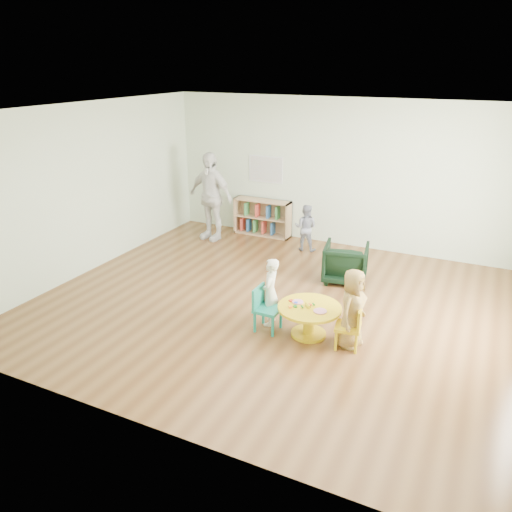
{
  "coord_description": "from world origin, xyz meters",
  "views": [
    {
      "loc": [
        2.58,
        -6.15,
        3.41
      ],
      "look_at": [
        -0.24,
        -0.3,
        0.86
      ],
      "focal_mm": 35.0,
      "sensor_mm": 36.0,
      "label": 1
    }
  ],
  "objects_px": {
    "activity_table": "(309,315)",
    "child_left": "(270,292)",
    "kid_chair_left": "(265,307)",
    "child_right": "(352,309)",
    "bookshelf": "(262,217)",
    "adult_caretaker": "(210,196)",
    "armchair": "(346,263)",
    "toddler": "(306,228)",
    "kid_chair_right": "(352,326)"
  },
  "relations": [
    {
      "from": "kid_chair_right",
      "to": "child_right",
      "type": "bearing_deg",
      "value": 12.73
    },
    {
      "from": "child_left",
      "to": "activity_table",
      "type": "bearing_deg",
      "value": 74.81
    },
    {
      "from": "activity_table",
      "to": "bookshelf",
      "type": "height_order",
      "value": "bookshelf"
    },
    {
      "from": "adult_caretaker",
      "to": "kid_chair_right",
      "type": "bearing_deg",
      "value": -27.73
    },
    {
      "from": "kid_chair_left",
      "to": "child_right",
      "type": "height_order",
      "value": "child_right"
    },
    {
      "from": "activity_table",
      "to": "child_right",
      "type": "distance_m",
      "value": 0.61
    },
    {
      "from": "armchair",
      "to": "toddler",
      "type": "relative_size",
      "value": 0.78
    },
    {
      "from": "kid_chair_right",
      "to": "toddler",
      "type": "distance_m",
      "value": 3.53
    },
    {
      "from": "kid_chair_left",
      "to": "toddler",
      "type": "distance_m",
      "value": 3.16
    },
    {
      "from": "child_left",
      "to": "toddler",
      "type": "bearing_deg",
      "value": -177.76
    },
    {
      "from": "kid_chair_right",
      "to": "adult_caretaker",
      "type": "xyz_separation_m",
      "value": [
        -3.72,
        2.87,
        0.57
      ]
    },
    {
      "from": "child_right",
      "to": "toddler",
      "type": "height_order",
      "value": "child_right"
    },
    {
      "from": "child_left",
      "to": "adult_caretaker",
      "type": "xyz_separation_m",
      "value": [
        -2.54,
        2.73,
        0.4
      ]
    },
    {
      "from": "kid_chair_left",
      "to": "bookshelf",
      "type": "bearing_deg",
      "value": -153.68
    },
    {
      "from": "kid_chair_left",
      "to": "bookshelf",
      "type": "height_order",
      "value": "bookshelf"
    },
    {
      "from": "activity_table",
      "to": "kid_chair_left",
      "type": "height_order",
      "value": "kid_chair_left"
    },
    {
      "from": "activity_table",
      "to": "adult_caretaker",
      "type": "distance_m",
      "value": 4.24
    },
    {
      "from": "child_left",
      "to": "adult_caretaker",
      "type": "height_order",
      "value": "adult_caretaker"
    },
    {
      "from": "child_right",
      "to": "toddler",
      "type": "bearing_deg",
      "value": 38.47
    },
    {
      "from": "kid_chair_right",
      "to": "child_left",
      "type": "height_order",
      "value": "child_left"
    },
    {
      "from": "kid_chair_left",
      "to": "child_left",
      "type": "distance_m",
      "value": 0.23
    },
    {
      "from": "child_right",
      "to": "adult_caretaker",
      "type": "relative_size",
      "value": 0.59
    },
    {
      "from": "kid_chair_right",
      "to": "kid_chair_left",
      "type": "bearing_deg",
      "value": 83.55
    },
    {
      "from": "activity_table",
      "to": "child_left",
      "type": "height_order",
      "value": "child_left"
    },
    {
      "from": "toddler",
      "to": "adult_caretaker",
      "type": "distance_m",
      "value": 2.02
    },
    {
      "from": "kid_chair_left",
      "to": "child_left",
      "type": "relative_size",
      "value": 0.64
    },
    {
      "from": "child_right",
      "to": "activity_table",
      "type": "bearing_deg",
      "value": 97.18
    },
    {
      "from": "toddler",
      "to": "bookshelf",
      "type": "bearing_deg",
      "value": -28.17
    },
    {
      "from": "bookshelf",
      "to": "adult_caretaker",
      "type": "relative_size",
      "value": 0.68
    },
    {
      "from": "kid_chair_left",
      "to": "toddler",
      "type": "xyz_separation_m",
      "value": [
        -0.58,
        3.1,
        0.12
      ]
    },
    {
      "from": "child_left",
      "to": "child_right",
      "type": "bearing_deg",
      "value": 77.22
    },
    {
      "from": "activity_table",
      "to": "kid_chair_right",
      "type": "relative_size",
      "value": 1.44
    },
    {
      "from": "bookshelf",
      "to": "armchair",
      "type": "xyz_separation_m",
      "value": [
        2.24,
        -1.57,
        -0.05
      ]
    },
    {
      "from": "activity_table",
      "to": "child_left",
      "type": "xyz_separation_m",
      "value": [
        -0.59,
        0.06,
        0.19
      ]
    },
    {
      "from": "bookshelf",
      "to": "child_right",
      "type": "relative_size",
      "value": 1.15
    },
    {
      "from": "child_left",
      "to": "child_right",
      "type": "xyz_separation_m",
      "value": [
        1.16,
        -0.08,
        0.04
      ]
    },
    {
      "from": "kid_chair_right",
      "to": "toddler",
      "type": "bearing_deg",
      "value": 21.32
    },
    {
      "from": "kid_chair_right",
      "to": "child_right",
      "type": "xyz_separation_m",
      "value": [
        -0.02,
        0.06,
        0.21
      ]
    },
    {
      "from": "toddler",
      "to": "adult_caretaker",
      "type": "height_order",
      "value": "adult_caretaker"
    },
    {
      "from": "kid_chair_right",
      "to": "child_left",
      "type": "relative_size",
      "value": 0.61
    },
    {
      "from": "activity_table",
      "to": "armchair",
      "type": "relative_size",
      "value": 1.19
    },
    {
      "from": "kid_chair_left",
      "to": "child_right",
      "type": "bearing_deg",
      "value": 95.66
    },
    {
      "from": "bookshelf",
      "to": "child_left",
      "type": "relative_size",
      "value": 1.25
    },
    {
      "from": "activity_table",
      "to": "toddler",
      "type": "relative_size",
      "value": 0.93
    },
    {
      "from": "kid_chair_left",
      "to": "adult_caretaker",
      "type": "height_order",
      "value": "adult_caretaker"
    },
    {
      "from": "toddler",
      "to": "adult_caretaker",
      "type": "relative_size",
      "value": 0.51
    },
    {
      "from": "kid_chair_left",
      "to": "armchair",
      "type": "height_order",
      "value": "armchair"
    },
    {
      "from": "activity_table",
      "to": "kid_chair_left",
      "type": "bearing_deg",
      "value": -169.38
    },
    {
      "from": "child_right",
      "to": "adult_caretaker",
      "type": "xyz_separation_m",
      "value": [
        -3.7,
        2.81,
        0.36
      ]
    },
    {
      "from": "bookshelf",
      "to": "adult_caretaker",
      "type": "distance_m",
      "value": 1.19
    }
  ]
}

